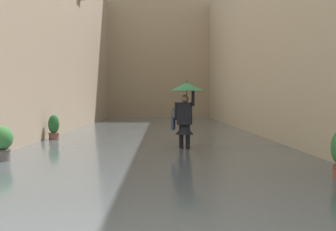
{
  "coord_description": "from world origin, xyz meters",
  "views": [
    {
      "loc": [
        -0.1,
        2.67,
        1.47
      ],
      "look_at": [
        -0.3,
        -7.92,
        1.06
      ],
      "focal_mm": 43.39,
      "sensor_mm": 36.0,
      "label": 1
    }
  ],
  "objects": [
    {
      "name": "ground_plane",
      "position": [
        0.0,
        -13.45,
        0.0
      ],
      "size": [
        67.24,
        67.24,
        0.0
      ],
      "primitive_type": "plane",
      "color": "#605B56"
    },
    {
      "name": "flood_water",
      "position": [
        0.0,
        -13.45,
        0.08
      ],
      "size": [
        8.22,
        32.9,
        0.16
      ],
      "primitive_type": "cube",
      "color": "#515B60",
      "rests_on": "ground_plane"
    },
    {
      "name": "building_facade_left",
      "position": [
        -4.61,
        -13.44,
        4.24
      ],
      "size": [
        2.04,
        30.9,
        8.48
      ],
      "color": "beige",
      "rests_on": "ground_plane"
    },
    {
      "name": "building_facade_right",
      "position": [
        4.61,
        -13.44,
        4.3
      ],
      "size": [
        2.04,
        30.9,
        8.6
      ],
      "color": "tan",
      "rests_on": "ground_plane"
    },
    {
      "name": "building_facade_far",
      "position": [
        0.0,
        -27.8,
        6.33
      ],
      "size": [
        11.02,
        1.8,
        12.66
      ],
      "primitive_type": "cube",
      "color": "tan",
      "rests_on": "ground_plane"
    },
    {
      "name": "person_wading",
      "position": [
        -0.78,
        -8.25,
        1.36
      ],
      "size": [
        0.93,
        0.93,
        2.0
      ],
      "color": "#2D2319",
      "rests_on": "ground_plane"
    },
    {
      "name": "potted_plant_far_right",
      "position": [
        3.42,
        -10.74,
        0.51
      ],
      "size": [
        0.36,
        0.36,
        0.98
      ],
      "color": "brown",
      "rests_on": "ground_plane"
    },
    {
      "name": "potted_plant_near_right",
      "position": [
        3.3,
        -6.06,
        0.51
      ],
      "size": [
        0.47,
        0.47,
        0.9
      ],
      "color": "#66605B",
      "rests_on": "ground_plane"
    }
  ]
}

